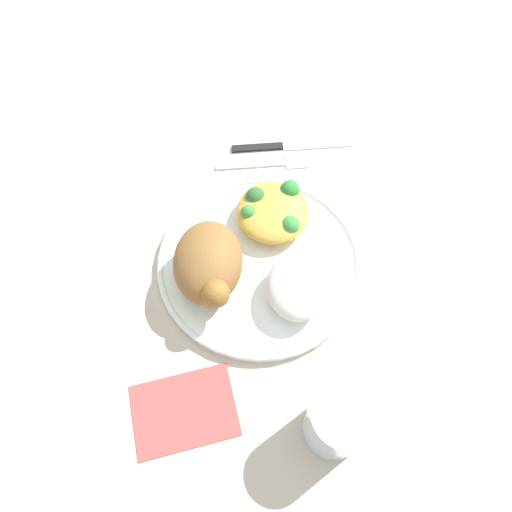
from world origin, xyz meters
The scene contains 9 objects.
ground_plane centered at (0.00, 0.00, 0.00)m, with size 2.00×2.00×0.00m, color beige.
plate centered at (0.00, 0.00, 0.01)m, with size 0.27×0.27×0.02m.
roasted_chicken centered at (0.02, -0.06, 0.05)m, with size 0.12×0.09×0.07m.
rice_pile centered at (0.05, 0.05, 0.04)m, with size 0.09×0.08×0.04m, color silver.
mac_cheese_with_broccoli centered at (-0.07, 0.02, 0.03)m, with size 0.10×0.10×0.04m.
fork centered at (-0.17, 0.01, 0.00)m, with size 0.03×0.14×0.01m.
knife centered at (-0.21, 0.03, 0.00)m, with size 0.03×0.19×0.01m.
water_glass centered at (0.21, 0.09, 0.05)m, with size 0.07×0.07×0.09m, color silver.
napkin centered at (0.19, -0.09, 0.00)m, with size 0.09×0.12×0.00m, color #DB4C47.
Camera 1 is at (0.30, 0.00, 0.59)m, focal length 33.88 mm.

